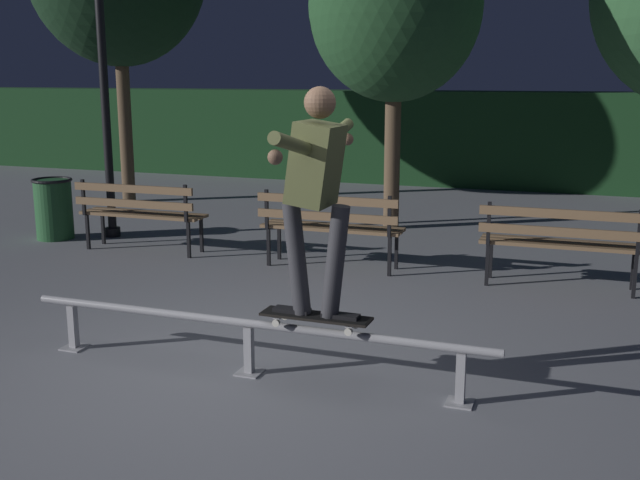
{
  "coord_description": "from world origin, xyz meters",
  "views": [
    {
      "loc": [
        2.24,
        -4.65,
        2.13
      ],
      "look_at": [
        0.26,
        0.85,
        0.85
      ],
      "focal_mm": 42.51,
      "sensor_mm": 36.0,
      "label": 1
    }
  ],
  "objects_px": {
    "park_bench_leftmost": "(139,209)",
    "trash_can": "(54,208)",
    "lamp_post_left": "(102,46)",
    "skateboard": "(316,317)",
    "skateboarder": "(316,183)",
    "grind_rail": "(249,332)",
    "park_bench_right_center": "(561,238)",
    "park_bench_left_center": "(330,222)",
    "tree_behind_benches": "(395,6)"
  },
  "relations": [
    {
      "from": "park_bench_leftmost",
      "to": "trash_can",
      "type": "relative_size",
      "value": 2.01
    },
    {
      "from": "park_bench_leftmost",
      "to": "lamp_post_left",
      "type": "height_order",
      "value": "lamp_post_left"
    },
    {
      "from": "skateboard",
      "to": "skateboarder",
      "type": "distance_m",
      "value": 0.94
    },
    {
      "from": "grind_rail",
      "to": "skateboarder",
      "type": "xyz_separation_m",
      "value": [
        0.52,
        -0.0,
        1.11
      ]
    },
    {
      "from": "grind_rail",
      "to": "skateboard",
      "type": "height_order",
      "value": "skateboard"
    },
    {
      "from": "park_bench_right_center",
      "to": "lamp_post_left",
      "type": "relative_size",
      "value": 0.41
    },
    {
      "from": "lamp_post_left",
      "to": "grind_rail",
      "type": "bearing_deg",
      "value": -44.71
    },
    {
      "from": "skateboard",
      "to": "park_bench_leftmost",
      "type": "bearing_deg",
      "value": 138.07
    },
    {
      "from": "grind_rail",
      "to": "park_bench_leftmost",
      "type": "relative_size",
      "value": 2.24
    },
    {
      "from": "grind_rail",
      "to": "lamp_post_left",
      "type": "bearing_deg",
      "value": 135.29
    },
    {
      "from": "skateboard",
      "to": "lamp_post_left",
      "type": "bearing_deg",
      "value": 138.96
    },
    {
      "from": "park_bench_leftmost",
      "to": "park_bench_left_center",
      "type": "relative_size",
      "value": 1.0
    },
    {
      "from": "grind_rail",
      "to": "skateboard",
      "type": "xyz_separation_m",
      "value": [
        0.52,
        -0.0,
        0.17
      ]
    },
    {
      "from": "grind_rail",
      "to": "skateboarder",
      "type": "height_order",
      "value": "skateboarder"
    },
    {
      "from": "tree_behind_benches",
      "to": "park_bench_left_center",
      "type": "bearing_deg",
      "value": -91.25
    },
    {
      "from": "skateboarder",
      "to": "tree_behind_benches",
      "type": "distance_m",
      "value": 5.85
    },
    {
      "from": "tree_behind_benches",
      "to": "grind_rail",
      "type": "bearing_deg",
      "value": -86.0
    },
    {
      "from": "park_bench_left_center",
      "to": "trash_can",
      "type": "height_order",
      "value": "park_bench_left_center"
    },
    {
      "from": "park_bench_left_center",
      "to": "park_bench_right_center",
      "type": "bearing_deg",
      "value": 0.0
    },
    {
      "from": "skateboard",
      "to": "lamp_post_left",
      "type": "xyz_separation_m",
      "value": [
        -4.28,
        3.72,
        1.99
      ]
    },
    {
      "from": "skateboard",
      "to": "trash_can",
      "type": "xyz_separation_m",
      "value": [
        -4.91,
        3.35,
        -0.07
      ]
    },
    {
      "from": "grind_rail",
      "to": "park_bench_right_center",
      "type": "bearing_deg",
      "value": 56.77
    },
    {
      "from": "lamp_post_left",
      "to": "trash_can",
      "type": "height_order",
      "value": "lamp_post_left"
    },
    {
      "from": "park_bench_leftmost",
      "to": "tree_behind_benches",
      "type": "height_order",
      "value": "tree_behind_benches"
    },
    {
      "from": "park_bench_leftmost",
      "to": "tree_behind_benches",
      "type": "distance_m",
      "value": 4.32
    },
    {
      "from": "grind_rail",
      "to": "park_bench_left_center",
      "type": "relative_size",
      "value": 2.24
    },
    {
      "from": "park_bench_leftmost",
      "to": "trash_can",
      "type": "height_order",
      "value": "park_bench_leftmost"
    },
    {
      "from": "skateboarder",
      "to": "lamp_post_left",
      "type": "xyz_separation_m",
      "value": [
        -4.28,
        3.72,
        1.06
      ]
    },
    {
      "from": "skateboard",
      "to": "park_bench_left_center",
      "type": "distance_m",
      "value": 3.21
    },
    {
      "from": "tree_behind_benches",
      "to": "lamp_post_left",
      "type": "distance_m",
      "value": 3.87
    },
    {
      "from": "skateboard",
      "to": "tree_behind_benches",
      "type": "relative_size",
      "value": 0.18
    },
    {
      "from": "grind_rail",
      "to": "park_bench_right_center",
      "type": "height_order",
      "value": "park_bench_right_center"
    },
    {
      "from": "grind_rail",
      "to": "skateboarder",
      "type": "distance_m",
      "value": 1.22
    },
    {
      "from": "park_bench_left_center",
      "to": "trash_can",
      "type": "bearing_deg",
      "value": 175.82
    },
    {
      "from": "park_bench_right_center",
      "to": "park_bench_left_center",
      "type": "bearing_deg",
      "value": 180.0
    },
    {
      "from": "park_bench_right_center",
      "to": "tree_behind_benches",
      "type": "height_order",
      "value": "tree_behind_benches"
    },
    {
      "from": "park_bench_right_center",
      "to": "trash_can",
      "type": "relative_size",
      "value": 2.01
    },
    {
      "from": "grind_rail",
      "to": "tree_behind_benches",
      "type": "distance_m",
      "value": 6.19
    },
    {
      "from": "skateboarder",
      "to": "park_bench_left_center",
      "type": "distance_m",
      "value": 3.33
    },
    {
      "from": "park_bench_right_center",
      "to": "tree_behind_benches",
      "type": "relative_size",
      "value": 0.37
    },
    {
      "from": "skateboard",
      "to": "trash_can",
      "type": "bearing_deg",
      "value": 145.71
    },
    {
      "from": "grind_rail",
      "to": "trash_can",
      "type": "bearing_deg",
      "value": 142.69
    },
    {
      "from": "grind_rail",
      "to": "tree_behind_benches",
      "type": "bearing_deg",
      "value": 94.0
    },
    {
      "from": "park_bench_left_center",
      "to": "tree_behind_benches",
      "type": "bearing_deg",
      "value": 88.75
    },
    {
      "from": "skateboarder",
      "to": "park_bench_leftmost",
      "type": "relative_size",
      "value": 0.97
    },
    {
      "from": "park_bench_right_center",
      "to": "trash_can",
      "type": "xyz_separation_m",
      "value": [
        -6.4,
        0.29,
        -0.12
      ]
    },
    {
      "from": "park_bench_left_center",
      "to": "trash_can",
      "type": "xyz_separation_m",
      "value": [
        -3.95,
        0.29,
        -0.12
      ]
    },
    {
      "from": "skateboarder",
      "to": "trash_can",
      "type": "height_order",
      "value": "skateboarder"
    },
    {
      "from": "skateboarder",
      "to": "trash_can",
      "type": "distance_m",
      "value": 6.03
    },
    {
      "from": "skateboarder",
      "to": "lamp_post_left",
      "type": "distance_m",
      "value": 5.77
    }
  ]
}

